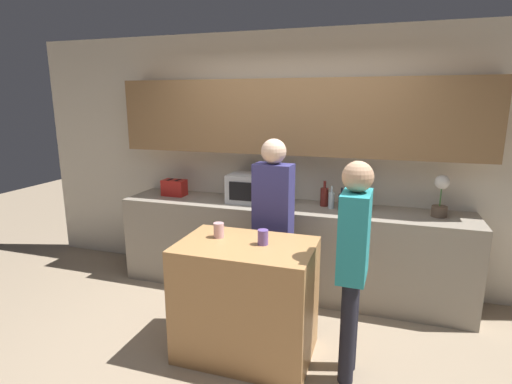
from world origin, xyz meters
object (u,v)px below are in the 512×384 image
object	(u,v)px
microwave	(254,188)
toaster	(174,188)
person_center	(353,254)
bottle_1	(331,200)
cup_1	(263,237)
potted_plant	(441,196)
bottle_4	(365,200)
bottle_2	(341,202)
bottle_3	(354,198)
person_left	(273,214)
cup_0	(219,230)
bottle_0	(324,196)

from	to	relation	value
microwave	toaster	bearing A→B (deg)	179.91
microwave	person_center	size ratio (longest dim) A/B	0.32
bottle_1	cup_1	xyz separation A→B (m)	(-0.36, -1.18, -0.04)
potted_plant	bottle_4	size ratio (longest dim) A/B	1.35
potted_plant	bottle_4	xyz separation A→B (m)	(-0.67, 0.00, -0.09)
bottle_2	person_center	distance (m)	1.21
toaster	potted_plant	size ratio (longest dim) A/B	0.66
potted_plant	bottle_2	xyz separation A→B (m)	(-0.89, -0.06, -0.11)
microwave	toaster	distance (m)	0.96
bottle_4	potted_plant	bearing A→B (deg)	-0.16
toaster	potted_plant	distance (m)	2.77
bottle_4	cup_1	world-z (taller)	bottle_4
toaster	bottle_4	size ratio (longest dim) A/B	0.89
cup_1	bottle_3	bearing A→B (deg)	64.39
bottle_4	bottle_1	bearing A→B (deg)	-177.02
bottle_1	bottle_4	bearing A→B (deg)	2.98
microwave	bottle_3	distance (m)	1.04
microwave	person_left	size ratio (longest dim) A/B	0.31
cup_0	cup_1	bearing A→B (deg)	-7.17
cup_0	person_center	xyz separation A→B (m)	(1.05, -0.10, -0.04)
person_left	toaster	bearing A→B (deg)	-20.43
bottle_0	bottle_3	size ratio (longest dim) A/B	0.82
bottle_1	bottle_4	world-z (taller)	bottle_4
toaster	bottle_4	xyz separation A→B (m)	(2.10, 0.00, 0.02)
potted_plant	person_center	xyz separation A→B (m)	(-0.68, -1.25, -0.18)
toaster	person_left	world-z (taller)	person_left
bottle_0	bottle_2	world-z (taller)	bottle_0
bottle_3	person_center	size ratio (longest dim) A/B	0.20
bottle_0	person_left	world-z (taller)	person_left
bottle_1	bottle_2	xyz separation A→B (m)	(0.10, -0.05, -0.00)
bottle_0	bottle_4	bearing A→B (deg)	-7.91
toaster	bottle_0	size ratio (longest dim) A/B	1.00
potted_plant	cup_1	world-z (taller)	potted_plant
toaster	person_center	size ratio (longest dim) A/B	0.16
cup_1	potted_plant	bearing A→B (deg)	41.46
microwave	bottle_1	size ratio (longest dim) A/B	2.28
microwave	bottle_1	world-z (taller)	microwave
microwave	bottle_0	bearing A→B (deg)	4.61
bottle_4	person_left	bearing A→B (deg)	-140.75
potted_plant	bottle_3	distance (m)	0.78
person_left	microwave	bearing A→B (deg)	-53.80
bottle_1	bottle_2	world-z (taller)	bottle_1
microwave	person_center	world-z (taller)	person_center
microwave	person_left	bearing A→B (deg)	-58.23
potted_plant	cup_1	bearing A→B (deg)	-138.54
microwave	bottle_2	bearing A→B (deg)	-3.65
cup_0	person_left	distance (m)	0.61
toaster	person_center	world-z (taller)	person_center
bottle_4	toaster	bearing A→B (deg)	-179.95
bottle_3	person_left	distance (m)	0.91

